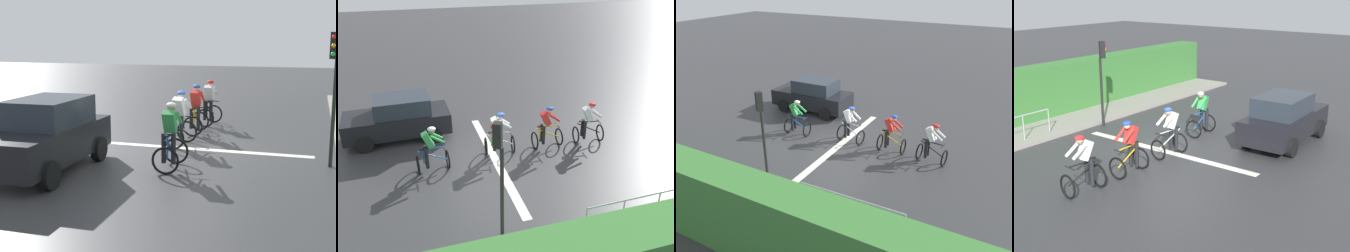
# 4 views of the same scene
# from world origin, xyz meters

# --- Properties ---
(ground_plane) EXTENTS (80.00, 80.00, 0.00)m
(ground_plane) POSITION_xyz_m (0.00, 0.00, 0.00)
(ground_plane) COLOR #333335
(sidewalk_kerb) EXTENTS (2.80, 24.39, 0.12)m
(sidewalk_kerb) POSITION_xyz_m (5.49, 2.00, 0.06)
(sidewalk_kerb) COLOR gray
(sidewalk_kerb) RESTS_ON ground
(road_marking_stop_line) EXTENTS (7.00, 0.30, 0.01)m
(road_marking_stop_line) POSITION_xyz_m (0.00, 0.41, 0.00)
(road_marking_stop_line) COLOR silver
(road_marking_stop_line) RESTS_ON ground
(cyclist_lead) EXTENTS (0.79, 1.15, 1.66)m
(cyclist_lead) POSITION_xyz_m (-0.28, 4.27, 0.80)
(cyclist_lead) COLOR black
(cyclist_lead) RESTS_ON ground
(cyclist_second) EXTENTS (0.70, 1.09, 1.66)m
(cyclist_second) POSITION_xyz_m (-0.36, 2.55, 0.80)
(cyclist_second) COLOR black
(cyclist_second) RESTS_ON ground
(cyclist_mid) EXTENTS (0.81, 1.16, 1.66)m
(cyclist_mid) POSITION_xyz_m (-0.38, 0.64, 0.80)
(cyclist_mid) COLOR black
(cyclist_mid) RESTS_ON ground
(cyclist_fourth) EXTENTS (0.72, 1.11, 1.66)m
(cyclist_fourth) POSITION_xyz_m (0.09, -1.87, 0.80)
(cyclist_fourth) COLOR black
(cyclist_fourth) RESTS_ON ground
(car_black) EXTENTS (1.95, 4.13, 1.76)m
(car_black) POSITION_xyz_m (-2.77, -2.83, 0.87)
(car_black) COLOR black
(car_black) RESTS_ON ground
(traffic_light_near_crossing) EXTENTS (0.27, 0.29, 3.34)m
(traffic_light_near_crossing) POSITION_xyz_m (3.84, -0.51, 2.22)
(traffic_light_near_crossing) COLOR black
(traffic_light_near_crossing) RESTS_ON ground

